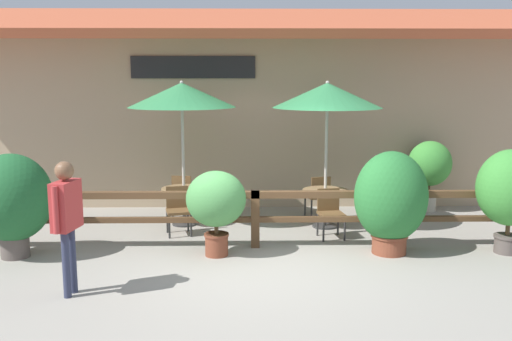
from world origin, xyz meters
TOP-DOWN VIEW (x-y plane):
  - ground_plane at (0.00, 0.00)m, footprint 60.00×60.00m
  - building_facade at (-0.00, 4.10)m, footprint 14.28×1.49m
  - patio_railing at (0.00, 1.05)m, footprint 10.40×0.14m
  - patio_umbrella_near at (-1.34, 2.54)m, footprint 2.01×2.01m
  - dining_table_near at (-1.34, 2.54)m, footprint 0.86×0.86m
  - chair_near_streetside at (-1.37, 1.88)m, footprint 0.50×0.50m
  - chair_near_wallside at (-1.42, 3.20)m, footprint 0.49×0.49m
  - patio_umbrella_middle at (1.34, 2.32)m, footprint 2.01×2.01m
  - dining_table_middle at (1.34, 2.32)m, footprint 0.86×0.86m
  - chair_middle_streetside at (1.33, 1.63)m, footprint 0.48×0.48m
  - chair_middle_wallside at (1.30, 3.02)m, footprint 0.51×0.51m
  - potted_plant_corner_fern at (-3.79, 0.59)m, footprint 1.25×1.12m
  - potted_plant_entrance_palm at (-0.62, 0.62)m, footprint 0.94×0.85m
  - potted_plant_tall_tropical at (2.15, 0.69)m, footprint 1.16×1.05m
  - potted_plant_small_flowering at (4.05, 0.67)m, footprint 1.08×0.97m
  - potted_plant_broad_leaf at (3.69, 3.55)m, footprint 0.91×0.82m
  - pedestrian at (-2.44, -1.01)m, footprint 0.30×0.61m

SIDE VIEW (x-z plane):
  - ground_plane at x=0.00m, z-range 0.00..0.00m
  - chair_near_streetside at x=-1.37m, z-range 0.05..0.91m
  - chair_near_wallside at x=-1.42m, z-range 0.05..0.91m
  - chair_middle_streetside at x=1.33m, z-range 0.05..0.91m
  - chair_middle_wallside at x=1.30m, z-range 0.05..0.91m
  - dining_table_near at x=-1.34m, z-range 0.21..0.93m
  - dining_table_middle at x=1.34m, z-range 0.21..0.93m
  - patio_railing at x=0.00m, z-range 0.22..1.17m
  - potted_plant_entrance_palm at x=-0.62m, z-range 0.19..1.55m
  - potted_plant_tall_tropical at x=2.15m, z-range 0.06..1.72m
  - potted_plant_corner_fern at x=-3.79m, z-range 0.11..1.75m
  - potted_plant_broad_leaf at x=3.69m, z-range 0.22..1.71m
  - potted_plant_small_flowering at x=4.05m, z-range 0.20..1.88m
  - pedestrian at x=-2.44m, z-range 0.25..2.02m
  - building_facade at x=0.00m, z-range 0.05..4.28m
  - patio_umbrella_near at x=-1.34m, z-range 1.10..3.84m
  - patio_umbrella_middle at x=1.34m, z-range 1.10..3.84m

